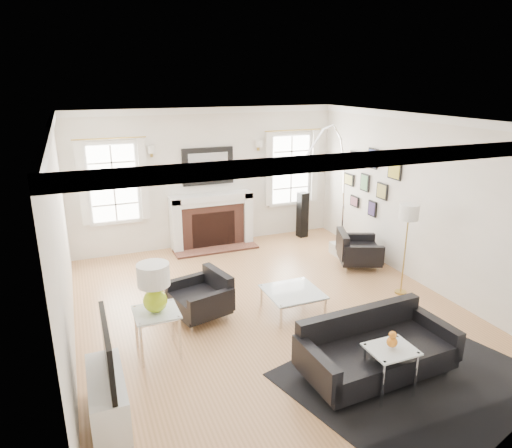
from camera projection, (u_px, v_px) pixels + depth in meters
name	position (u px, v px, depth m)	size (l,w,h in m)	color
floor	(265.00, 304.00, 7.04)	(6.00, 6.00, 0.00)	#A97547
back_wall	(208.00, 178.00, 9.27)	(5.50, 0.04, 2.80)	white
front_wall	(401.00, 310.00, 3.96)	(5.50, 0.04, 2.80)	white
left_wall	(61.00, 242.00, 5.63)	(0.04, 6.00, 2.80)	white
right_wall	(417.00, 200.00, 7.60)	(0.04, 6.00, 2.80)	white
ceiling	(266.00, 119.00, 6.19)	(5.50, 6.00, 0.02)	white
crown_molding	(266.00, 124.00, 6.21)	(5.50, 6.00, 0.12)	white
fireplace	(212.00, 221.00, 9.34)	(1.70, 0.69, 1.11)	white
mantel_mirror	(208.00, 166.00, 9.15)	(1.05, 0.07, 0.75)	black
window_left	(113.00, 183.00, 8.54)	(1.24, 0.15, 1.62)	white
window_right	(291.00, 169.00, 9.86)	(1.24, 0.15, 1.62)	white
gallery_wall	(370.00, 177.00, 8.69)	(0.04, 1.73, 1.29)	black
tv_unit	(108.00, 392.00, 4.57)	(0.35, 1.00, 1.09)	white
area_rug	(411.00, 378.00, 5.30)	(2.66, 2.22, 0.01)	black
sofa	(374.00, 350.00, 5.29)	(1.85, 0.92, 0.59)	black
armchair_left	(203.00, 298.00, 6.59)	(0.89, 0.96, 0.55)	black
armchair_right	(356.00, 251.00, 8.39)	(0.97, 1.02, 0.55)	black
coffee_table	(293.00, 293.00, 6.70)	(0.79, 0.79, 0.35)	silver
side_table_left	(157.00, 319.00, 5.63)	(0.54, 0.54, 0.60)	silver
nesting_table	(390.00, 358.00, 4.93)	(0.51, 0.43, 0.56)	silver
gourd_lamp	(154.00, 285.00, 5.49)	(0.39, 0.39, 0.63)	#B4DB1B
orange_vase	(392.00, 340.00, 4.86)	(0.12, 0.12, 0.19)	orange
arc_floor_lamp	(327.00, 194.00, 7.69)	(1.91, 1.77, 2.71)	silver
stick_floor_lamp	(409.00, 217.00, 7.02)	(0.30, 0.30, 1.49)	#AE8C3C
speaker_tower	(302.00, 215.00, 9.95)	(0.20, 0.20, 0.99)	black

